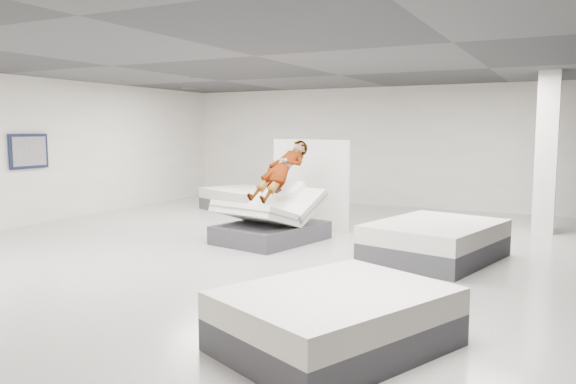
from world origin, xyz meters
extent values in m
plane|color=#B6B4AB|center=(0.00, 0.00, 0.00)|extent=(14.00, 14.00, 0.00)
plane|color=#28282B|center=(0.00, 0.00, 3.20)|extent=(14.00, 14.00, 0.00)
cube|color=white|center=(0.00, 7.00, 1.60)|extent=(12.00, 0.04, 3.20)
cube|color=white|center=(-6.00, 0.00, 1.60)|extent=(0.04, 14.00, 3.20)
cube|color=#353539|center=(-0.44, 1.28, 0.17)|extent=(1.78, 2.15, 0.33)
cube|color=white|center=(-0.36, 1.64, 0.65)|extent=(1.58, 1.20, 0.63)
cube|color=slate|center=(-0.36, 1.64, 0.65)|extent=(1.59, 1.14, 0.48)
cube|color=white|center=(-0.52, 0.87, 0.57)|extent=(1.59, 1.24, 0.48)
cube|color=slate|center=(-0.52, 0.87, 0.57)|extent=(1.60, 1.21, 0.31)
cube|color=white|center=(-0.33, 1.81, 0.93)|extent=(0.59, 0.49, 0.30)
imported|color=slate|center=(-0.38, 1.58, 1.15)|extent=(0.86, 1.43, 1.55)
cube|color=black|center=(-0.23, 1.19, 0.96)|extent=(0.08, 0.15, 0.08)
cube|color=silver|center=(-0.47, 3.04, 0.93)|extent=(1.98, 0.66, 1.85)
cube|color=#353539|center=(2.59, 1.19, 0.16)|extent=(2.09, 2.50, 0.33)
cube|color=white|center=(2.59, 1.19, 0.46)|extent=(2.09, 2.50, 0.27)
cube|color=#353539|center=(2.56, -2.91, 0.15)|extent=(2.24, 2.51, 0.31)
cube|color=white|center=(2.56, -2.91, 0.44)|extent=(2.24, 2.51, 0.26)
cube|color=#353539|center=(-2.96, 4.50, 0.15)|extent=(2.46, 2.19, 0.30)
cube|color=white|center=(-2.96, 4.50, 0.43)|extent=(2.46, 2.19, 0.25)
cube|color=white|center=(4.00, 4.50, 1.60)|extent=(0.40, 0.40, 3.20)
cube|color=black|center=(-5.94, 0.50, 1.60)|extent=(0.05, 0.95, 0.75)
cube|color=tan|center=(-5.91, 0.50, 1.60)|extent=(0.02, 0.82, 0.62)
camera|label=1|loc=(4.50, -7.69, 2.07)|focal=35.00mm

